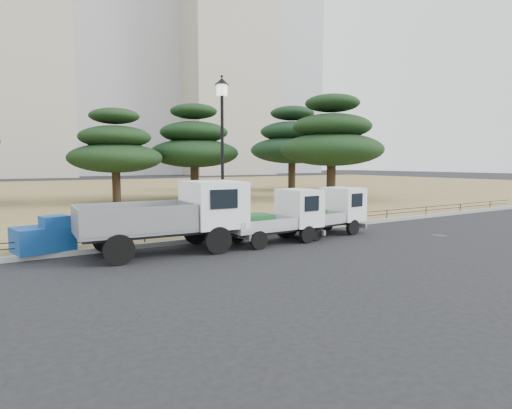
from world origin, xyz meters
TOP-DOWN VIEW (x-y plane):
  - ground at (0.00, 0.00)m, footprint 220.00×220.00m
  - lawn at (0.00, 30.60)m, footprint 120.00×56.00m
  - curb at (0.00, 2.60)m, footprint 120.00×0.25m
  - truck_large at (-3.48, 1.37)m, footprint 5.23×2.31m
  - truck_kei_front at (0.41, 1.01)m, footprint 3.58×1.63m
  - truck_kei_rear at (2.95, 1.33)m, footprint 3.64×1.83m
  - street_lamp at (-0.92, 2.90)m, footprint 0.52×0.52m
  - pipe_fence at (0.00, 2.75)m, footprint 38.00×0.04m
  - tarp_pile at (-7.05, 2.98)m, footprint 1.84×1.50m
  - manhole at (6.50, -1.20)m, footprint 0.60×0.60m
  - pine_center_left at (-1.17, 17.90)m, footprint 6.19×6.19m
  - pine_center_right at (4.84, 18.62)m, footprint 6.67×6.67m
  - pine_east_near at (13.08, 12.49)m, footprint 7.56×7.56m
  - pine_east_far at (16.88, 22.44)m, footprint 8.11×8.11m
  - tower_center_left at (-5.00, 85.00)m, footprint 22.00×20.00m
  - tower_center_right at (18.00, 95.00)m, footprint 26.00×24.00m
  - tower_east at (40.00, 82.00)m, footprint 20.00×18.00m
  - tower_far_east at (58.00, 90.00)m, footprint 24.00×20.00m
  - radio_tower at (72.00, 85.00)m, footprint 1.80×1.80m

SIDE VIEW (x-z plane):
  - ground at x=0.00m, z-range 0.00..0.00m
  - manhole at x=6.50m, z-range 0.00..0.01m
  - lawn at x=0.00m, z-range 0.00..0.15m
  - curb at x=0.00m, z-range 0.00..0.16m
  - pipe_fence at x=0.00m, z-range 0.24..0.64m
  - tarp_pile at x=-7.05m, z-range 0.04..1.12m
  - truck_kei_rear at x=2.95m, z-range 0.00..1.84m
  - truck_kei_front at x=0.41m, z-range 0.00..1.87m
  - truck_large at x=-3.48m, z-range 0.13..2.37m
  - pine_center_left at x=-1.17m, z-range 0.64..6.93m
  - street_lamp at x=-0.92m, z-range 1.17..6.99m
  - pine_center_right at x=4.84m, z-range 0.71..7.79m
  - pine_east_near at x=13.08m, z-range 0.74..8.38m
  - pine_east_far at x=16.88m, z-range 0.78..8.92m
  - tower_east at x=40.00m, z-range 0.00..48.00m
  - tower_center_left at x=-5.00m, z-range 0.00..55.00m
  - radio_tower at x=72.00m, z-range -1.46..61.54m
  - tower_far_east at x=58.00m, z-range 0.00..70.00m
  - tower_center_right at x=18.00m, z-range 0.00..80.00m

